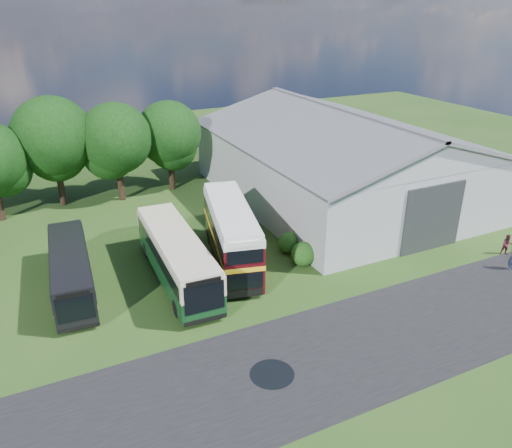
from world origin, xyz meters
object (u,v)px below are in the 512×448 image
bus_maroon_double (231,235)px  bus_green_single (177,257)px  bus_dark_single (71,270)px  storage_shed (338,153)px  visitor_b (507,245)px

bus_maroon_double → bus_green_single: bearing=-158.9°
bus_green_single → bus_dark_single: bus_green_single is taller
bus_green_single → bus_dark_single: size_ratio=1.15×
bus_maroon_double → storage_shed: bearing=42.9°
bus_green_single → bus_maroon_double: 4.10m
bus_green_single → bus_maroon_double: (4.04, 0.53, 0.45)m
storage_shed → bus_dark_single: storage_shed is taller
bus_green_single → visitor_b: bus_green_single is taller
bus_dark_single → visitor_b: (28.51, -8.45, -0.68)m
storage_shed → bus_maroon_double: 15.91m
storage_shed → bus_green_single: storage_shed is taller
bus_dark_single → storage_shed: bearing=19.5°
bus_green_single → visitor_b: 23.26m
storage_shed → visitor_b: size_ratio=16.09×
visitor_b → bus_green_single: bearing=-170.0°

